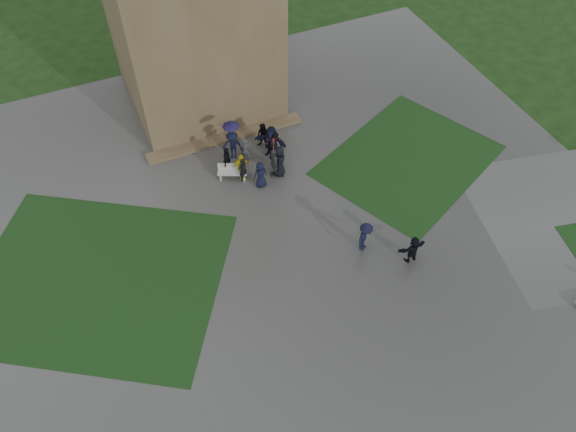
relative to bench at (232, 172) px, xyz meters
name	(u,v)px	position (x,y,z in m)	size (l,w,h in m)	color
ground	(305,283)	(0.68, -7.57, -0.48)	(120.00, 120.00, 0.00)	black
plaza	(287,251)	(0.68, -5.57, -0.47)	(34.00, 34.00, 0.02)	#3A3A37
lawn_inset_left	(98,279)	(-7.82, -3.57, -0.45)	(11.00, 9.00, 0.01)	black
lawn_inset_right	(408,160)	(9.18, -2.57, -0.45)	(9.00, 7.00, 0.01)	black
tower_plinth	(226,138)	(0.68, 3.03, -0.35)	(9.00, 0.80, 0.22)	brown
bench	(232,172)	(0.00, 0.00, 0.00)	(1.60, 1.07, 0.89)	beige
visitor_cluster	(258,151)	(1.60, 0.30, 0.57)	(3.98, 3.41, 2.55)	black
pedestrian_mid	(365,237)	(4.02, -6.88, 0.39)	(1.09, 0.56, 1.69)	black
pedestrian_near	(413,249)	(5.70, -8.34, 0.31)	(1.42, 0.51, 1.54)	black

